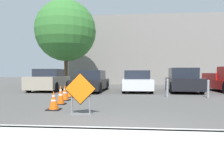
{
  "coord_description": "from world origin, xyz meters",
  "views": [
    {
      "loc": [
        0.29,
        -4.17,
        1.21
      ],
      "look_at": [
        -0.79,
        7.69,
        0.61
      ],
      "focal_mm": 35.0,
      "sensor_mm": 36.0,
      "label": 1
    }
  ],
  "objects_px": {
    "traffic_cone_nearest": "(54,101)",
    "traffic_cone_second": "(61,95)",
    "traffic_cone_fourth": "(70,91)",
    "bollard_nearest": "(167,87)",
    "road_closed_sign": "(80,93)",
    "bollard_second": "(208,88)",
    "traffic_cone_fifth": "(73,88)",
    "parked_car_third": "(137,82)",
    "parked_car_second": "(92,82)",
    "parked_car_fourth": "(183,81)",
    "traffic_cone_third": "(65,93)",
    "parked_car_nearest": "(49,81)"
  },
  "relations": [
    {
      "from": "road_closed_sign",
      "to": "traffic_cone_second",
      "type": "xyz_separation_m",
      "value": [
        -1.26,
        2.02,
        -0.28
      ]
    },
    {
      "from": "road_closed_sign",
      "to": "traffic_cone_fifth",
      "type": "relative_size",
      "value": 1.65
    },
    {
      "from": "traffic_cone_fifth",
      "to": "parked_car_fourth",
      "type": "xyz_separation_m",
      "value": [
        6.58,
        2.52,
        0.34
      ]
    },
    {
      "from": "traffic_cone_second",
      "to": "parked_car_fourth",
      "type": "relative_size",
      "value": 0.17
    },
    {
      "from": "traffic_cone_nearest",
      "to": "parked_car_third",
      "type": "height_order",
      "value": "parked_car_third"
    },
    {
      "from": "road_closed_sign",
      "to": "traffic_cone_third",
      "type": "bearing_deg",
      "value": 114.6
    },
    {
      "from": "traffic_cone_nearest",
      "to": "traffic_cone_second",
      "type": "bearing_deg",
      "value": 98.65
    },
    {
      "from": "road_closed_sign",
      "to": "traffic_cone_third",
      "type": "relative_size",
      "value": 1.81
    },
    {
      "from": "parked_car_nearest",
      "to": "bollard_nearest",
      "type": "height_order",
      "value": "parked_car_nearest"
    },
    {
      "from": "traffic_cone_fifth",
      "to": "bollard_nearest",
      "type": "distance_m",
      "value": 5.13
    },
    {
      "from": "traffic_cone_second",
      "to": "traffic_cone_third",
      "type": "height_order",
      "value": "traffic_cone_second"
    },
    {
      "from": "traffic_cone_second",
      "to": "parked_car_third",
      "type": "relative_size",
      "value": 0.18
    },
    {
      "from": "parked_car_nearest",
      "to": "road_closed_sign",
      "type": "bearing_deg",
      "value": 115.14
    },
    {
      "from": "traffic_cone_second",
      "to": "parked_car_second",
      "type": "xyz_separation_m",
      "value": [
        0.07,
        6.12,
        0.28
      ]
    },
    {
      "from": "road_closed_sign",
      "to": "bollard_nearest",
      "type": "xyz_separation_m",
      "value": [
        3.24,
        4.81,
        -0.15
      ]
    },
    {
      "from": "traffic_cone_nearest",
      "to": "parked_car_fourth",
      "type": "bearing_deg",
      "value": 52.18
    },
    {
      "from": "parked_car_second",
      "to": "parked_car_third",
      "type": "xyz_separation_m",
      "value": [
        2.98,
        0.15,
        0.0
      ]
    },
    {
      "from": "traffic_cone_nearest",
      "to": "traffic_cone_fifth",
      "type": "height_order",
      "value": "traffic_cone_fifth"
    },
    {
      "from": "road_closed_sign",
      "to": "traffic_cone_fifth",
      "type": "distance_m",
      "value": 6.04
    },
    {
      "from": "parked_car_third",
      "to": "bollard_second",
      "type": "bearing_deg",
      "value": 133.29
    },
    {
      "from": "traffic_cone_third",
      "to": "parked_car_second",
      "type": "distance_m",
      "value": 4.92
    },
    {
      "from": "bollard_second",
      "to": "traffic_cone_fifth",
      "type": "bearing_deg",
      "value": 172.33
    },
    {
      "from": "traffic_cone_nearest",
      "to": "bollard_second",
      "type": "height_order",
      "value": "bollard_second"
    },
    {
      "from": "parked_car_fourth",
      "to": "bollard_nearest",
      "type": "bearing_deg",
      "value": 69.36
    },
    {
      "from": "traffic_cone_fourth",
      "to": "bollard_second",
      "type": "xyz_separation_m",
      "value": [
        6.79,
        0.3,
        0.17
      ]
    },
    {
      "from": "traffic_cone_fourth",
      "to": "parked_car_third",
      "type": "xyz_separation_m",
      "value": [
        3.39,
        3.78,
        0.34
      ]
    },
    {
      "from": "road_closed_sign",
      "to": "bollard_nearest",
      "type": "distance_m",
      "value": 5.8
    },
    {
      "from": "traffic_cone_fifth",
      "to": "bollard_nearest",
      "type": "relative_size",
      "value": 0.8
    },
    {
      "from": "traffic_cone_nearest",
      "to": "parked_car_fourth",
      "type": "relative_size",
      "value": 0.14
    },
    {
      "from": "road_closed_sign",
      "to": "traffic_cone_nearest",
      "type": "bearing_deg",
      "value": 145.43
    },
    {
      "from": "traffic_cone_fourth",
      "to": "parked_car_third",
      "type": "height_order",
      "value": "parked_car_third"
    },
    {
      "from": "traffic_cone_nearest",
      "to": "traffic_cone_fifth",
      "type": "bearing_deg",
      "value": 98.29
    },
    {
      "from": "traffic_cone_fourth",
      "to": "parked_car_second",
      "type": "relative_size",
      "value": 0.13
    },
    {
      "from": "traffic_cone_nearest",
      "to": "bollard_nearest",
      "type": "bearing_deg",
      "value": 43.42
    },
    {
      "from": "traffic_cone_fourth",
      "to": "parked_car_second",
      "type": "height_order",
      "value": "parked_car_second"
    },
    {
      "from": "traffic_cone_third",
      "to": "parked_car_nearest",
      "type": "distance_m",
      "value": 5.76
    },
    {
      "from": "traffic_cone_fourth",
      "to": "traffic_cone_fifth",
      "type": "bearing_deg",
      "value": 99.34
    },
    {
      "from": "parked_car_third",
      "to": "parked_car_fourth",
      "type": "bearing_deg",
      "value": 178.64
    },
    {
      "from": "traffic_cone_nearest",
      "to": "parked_car_fourth",
      "type": "height_order",
      "value": "parked_car_fourth"
    },
    {
      "from": "traffic_cone_fourth",
      "to": "bollard_nearest",
      "type": "xyz_separation_m",
      "value": [
        4.83,
        0.3,
        0.2
      ]
    },
    {
      "from": "parked_car_nearest",
      "to": "traffic_cone_fifth",
      "type": "bearing_deg",
      "value": 131.42
    },
    {
      "from": "traffic_cone_third",
      "to": "traffic_cone_fifth",
      "type": "distance_m",
      "value": 2.54
    },
    {
      "from": "traffic_cone_fourth",
      "to": "traffic_cone_fifth",
      "type": "relative_size",
      "value": 0.83
    },
    {
      "from": "traffic_cone_fifth",
      "to": "parked_car_second",
      "type": "height_order",
      "value": "parked_car_second"
    },
    {
      "from": "parked_car_nearest",
      "to": "parked_car_second",
      "type": "xyz_separation_m",
      "value": [
        2.99,
        -0.17,
        -0.05
      ]
    },
    {
      "from": "traffic_cone_nearest",
      "to": "traffic_cone_second",
      "type": "distance_m",
      "value": 1.29
    },
    {
      "from": "parked_car_nearest",
      "to": "parked_car_third",
      "type": "distance_m",
      "value": 5.97
    },
    {
      "from": "traffic_cone_fifth",
      "to": "parked_car_fourth",
      "type": "relative_size",
      "value": 0.17
    },
    {
      "from": "traffic_cone_second",
      "to": "traffic_cone_fifth",
      "type": "xyz_separation_m",
      "value": [
        -0.54,
        3.74,
        -0.0
      ]
    },
    {
      "from": "traffic_cone_fourth",
      "to": "parked_car_third",
      "type": "bearing_deg",
      "value": 48.1
    }
  ]
}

